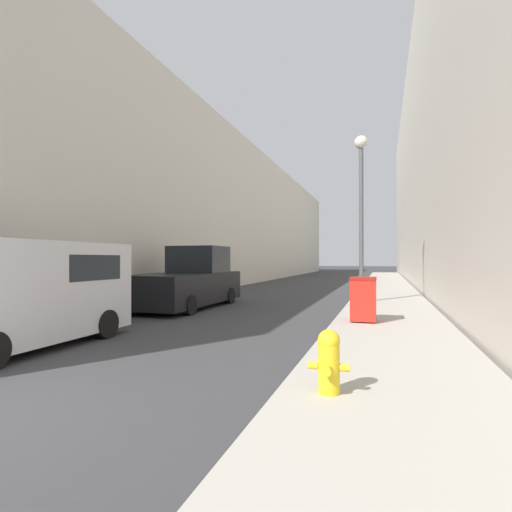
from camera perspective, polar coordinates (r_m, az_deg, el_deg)
sidewalk_right at (r=20.89m, az=18.28°, el=-5.09°), size 2.91×60.00×0.16m
building_left_glass at (r=32.69m, az=-9.83°, el=5.41°), size 12.00×60.00×10.22m
building_right_stone at (r=30.53m, az=32.74°, el=11.82°), size 12.00×60.00×16.45m
fire_hydrant at (r=5.05m, az=10.37°, el=-14.37°), size 0.50×0.39×0.77m
trash_bin at (r=10.78m, az=15.08°, el=-5.91°), size 0.66×0.69×1.15m
lamppost at (r=15.75m, az=14.80°, el=8.15°), size 0.50×0.50×6.30m
white_van at (r=9.28m, az=-30.09°, el=-4.12°), size 2.03×4.50×2.14m
pickup_truck at (r=15.02m, az=-9.48°, el=-3.67°), size 2.21×5.57×2.28m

